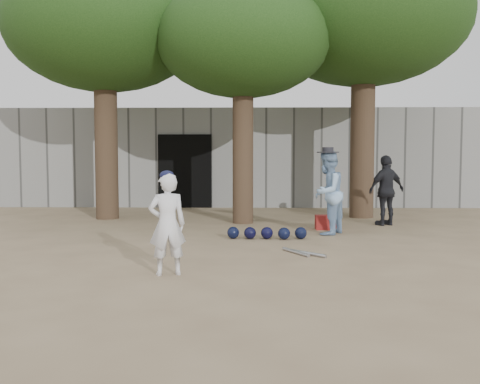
{
  "coord_description": "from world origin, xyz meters",
  "views": [
    {
      "loc": [
        0.79,
        -8.2,
        1.59
      ],
      "look_at": [
        0.6,
        1.0,
        0.95
      ],
      "focal_mm": 40.0,
      "sensor_mm": 36.0,
      "label": 1
    }
  ],
  "objects_px": {
    "spectator_blue": "(327,193)",
    "red_bag": "(325,222)",
    "spectator_dark": "(386,190)",
    "boy_player": "(167,224)"
  },
  "relations": [
    {
      "from": "boy_player",
      "to": "spectator_dark",
      "type": "height_order",
      "value": "spectator_dark"
    },
    {
      "from": "spectator_blue",
      "to": "red_bag",
      "type": "relative_size",
      "value": 3.98
    },
    {
      "from": "boy_player",
      "to": "spectator_blue",
      "type": "distance_m",
      "value": 4.52
    },
    {
      "from": "spectator_blue",
      "to": "red_bag",
      "type": "distance_m",
      "value": 0.99
    },
    {
      "from": "boy_player",
      "to": "spectator_blue",
      "type": "xyz_separation_m",
      "value": [
        2.63,
        3.67,
        0.16
      ]
    },
    {
      "from": "boy_player",
      "to": "red_bag",
      "type": "xyz_separation_m",
      "value": [
        2.69,
        4.38,
        -0.53
      ]
    },
    {
      "from": "boy_player",
      "to": "red_bag",
      "type": "relative_size",
      "value": 3.22
    },
    {
      "from": "boy_player",
      "to": "spectator_dark",
      "type": "xyz_separation_m",
      "value": [
        4.16,
        5.08,
        0.12
      ]
    },
    {
      "from": "spectator_dark",
      "to": "red_bag",
      "type": "height_order",
      "value": "spectator_dark"
    },
    {
      "from": "spectator_dark",
      "to": "red_bag",
      "type": "relative_size",
      "value": 3.77
    }
  ]
}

